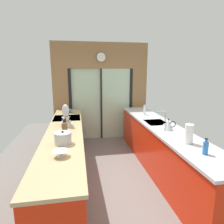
# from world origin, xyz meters

# --- Properties ---
(ground_plane) EXTENTS (5.04, 7.60, 0.02)m
(ground_plane) POSITION_xyz_m (0.00, 0.60, -0.01)
(ground_plane) COLOR slate
(back_wall_unit) EXTENTS (2.64, 0.12, 2.70)m
(back_wall_unit) POSITION_xyz_m (0.00, 2.40, 1.52)
(back_wall_unit) COLOR olive
(back_wall_unit) RESTS_ON ground_plane
(left_counter_run) EXTENTS (0.62, 3.80, 0.92)m
(left_counter_run) POSITION_xyz_m (-0.91, 0.13, 0.47)
(left_counter_run) COLOR red
(left_counter_run) RESTS_ON ground_plane
(right_counter_run) EXTENTS (0.62, 3.80, 0.92)m
(right_counter_run) POSITION_xyz_m (0.91, 0.30, 0.46)
(right_counter_run) COLOR red
(right_counter_run) RESTS_ON ground_plane
(sink_faucet) EXTENTS (0.19, 0.02, 0.23)m
(sink_faucet) POSITION_xyz_m (1.05, 0.55, 1.07)
(sink_faucet) COLOR #B7BABC
(sink_faucet) RESTS_ON right_counter_run
(oven_range) EXTENTS (0.60, 0.60, 0.92)m
(oven_range) POSITION_xyz_m (-0.91, 1.25, 0.46)
(oven_range) COLOR #B7BABC
(oven_range) RESTS_ON ground_plane
(mixing_bowl_near) EXTENTS (0.20, 0.20, 0.08)m
(mixing_bowl_near) POSITION_xyz_m (-0.89, -0.78, 0.96)
(mixing_bowl_near) COLOR silver
(mixing_bowl_near) RESTS_ON left_counter_run
(mixing_bowl_far) EXTENTS (0.20, 0.20, 0.08)m
(mixing_bowl_far) POSITION_xyz_m (-0.89, 1.78, 0.97)
(mixing_bowl_far) COLOR teal
(mixing_bowl_far) RESTS_ON left_counter_run
(knife_block) EXTENTS (0.08, 0.14, 0.25)m
(knife_block) POSITION_xyz_m (-0.89, 0.16, 1.01)
(knife_block) COLOR brown
(knife_block) RESTS_ON left_counter_run
(stand_mixer) EXTENTS (0.17, 0.27, 0.42)m
(stand_mixer) POSITION_xyz_m (-0.89, 0.57, 1.08)
(stand_mixer) COLOR #B7BABC
(stand_mixer) RESTS_ON left_counter_run
(stock_pot) EXTENTS (0.25, 0.25, 0.19)m
(stock_pot) POSITION_xyz_m (-0.89, -0.34, 1.00)
(stock_pot) COLOR #B7BABC
(stock_pot) RESTS_ON left_counter_run
(kettle) EXTENTS (0.26, 0.18, 0.21)m
(kettle) POSITION_xyz_m (0.89, 0.01, 1.01)
(kettle) COLOR #B7BABC
(kettle) RESTS_ON right_counter_run
(soap_bottle_near) EXTENTS (0.07, 0.07, 0.21)m
(soap_bottle_near) POSITION_xyz_m (0.89, -1.03, 1.01)
(soap_bottle_near) COLOR #286BB7
(soap_bottle_near) RESTS_ON right_counter_run
(soap_bottle_far) EXTENTS (0.06, 0.06, 0.27)m
(soap_bottle_far) POSITION_xyz_m (0.89, 1.24, 1.04)
(soap_bottle_far) COLOR silver
(soap_bottle_far) RESTS_ON right_counter_run
(paper_towel_roll) EXTENTS (0.13, 0.13, 0.31)m
(paper_towel_roll) POSITION_xyz_m (0.89, -0.64, 1.06)
(paper_towel_roll) COLOR #B7BABC
(paper_towel_roll) RESTS_ON right_counter_run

